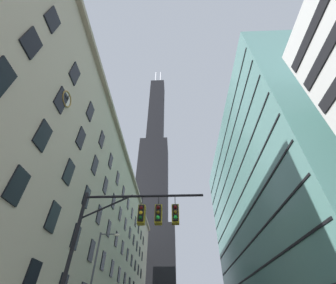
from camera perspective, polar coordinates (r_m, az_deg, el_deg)
station_building at (r=45.95m, az=-23.83°, el=-21.82°), size 18.49×75.10×28.16m
dark_skyscraper at (r=114.42m, az=-4.29°, el=-15.25°), size 23.07×23.07×170.61m
glass_office_midrise at (r=50.95m, az=27.85°, el=-14.31°), size 18.78×51.32×40.96m
traffic_signal_mast at (r=12.47m, az=-9.14°, el=-21.36°), size 7.04×0.63×7.45m
street_lamppost at (r=23.49m, az=-18.58°, el=-30.17°), size 2.07×0.32×8.59m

